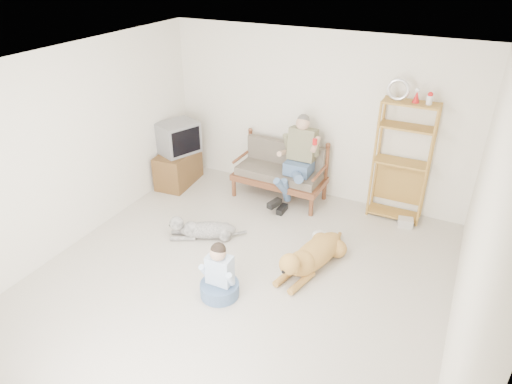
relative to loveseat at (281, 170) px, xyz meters
The scene contains 17 objects.
floor 2.45m from the loveseat, 80.20° to the right, with size 5.50×5.50×0.00m, color silver.
ceiling 3.27m from the loveseat, 80.20° to the right, with size 5.50×5.50×0.00m, color white.
wall_back 1.03m from the loveseat, 43.26° to the left, with size 5.00×5.00×0.00m, color white.
wall_front 5.20m from the loveseat, 85.44° to the right, with size 5.00×5.00×0.00m, color white.
wall_left 3.27m from the loveseat, 131.48° to the right, with size 5.50×5.50×0.00m, color white.
wall_right 3.85m from the loveseat, 39.12° to the right, with size 5.50×5.50×0.00m, color white.
loveseat is the anchor object (origin of this frame).
man 0.43m from the loveseat, 33.23° to the right, with size 0.57×0.81×1.31m.
etagere 1.93m from the loveseat, ahead, with size 0.82×0.36×2.16m.
book_stack 2.14m from the loveseat, ahead, with size 0.21×0.16×0.14m, color silver.
tv_stand 1.86m from the loveseat, 168.56° to the right, with size 0.58×0.94×0.60m.
crt_tv 1.86m from the loveseat, 169.23° to the right, with size 0.72×0.79×0.53m.
wall_outlet 0.94m from the loveseat, 156.31° to the left, with size 0.12×0.02×0.08m, color white.
golden_retriever 2.03m from the loveseat, 55.14° to the right, with size 0.64×1.56×0.48m.
shaggy_dog 1.79m from the loveseat, 107.75° to the right, with size 1.05×0.65×0.35m.
terrier 1.64m from the loveseat, 44.18° to the right, with size 0.38×0.58×0.24m.
child 2.65m from the loveseat, 82.68° to the right, with size 0.48×0.48×0.75m.
Camera 1 is at (2.23, -3.93, 3.79)m, focal length 32.00 mm.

